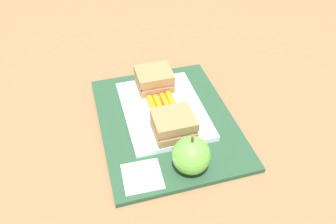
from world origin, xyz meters
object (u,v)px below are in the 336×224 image
(carrot_sticks_bundle, at_px, (163,105))
(paper_napkin, at_px, (142,176))
(sandwich_half_left, at_px, (154,79))
(food_tray, at_px, (163,110))
(sandwich_half_right, at_px, (174,124))
(apple, at_px, (191,155))

(carrot_sticks_bundle, bearing_deg, paper_napkin, -27.30)
(sandwich_half_left, bearing_deg, carrot_sticks_bundle, -0.42)
(food_tray, distance_m, sandwich_half_left, 0.08)
(food_tray, distance_m, carrot_sticks_bundle, 0.01)
(carrot_sticks_bundle, xyz_separation_m, paper_napkin, (0.16, -0.08, -0.02))
(sandwich_half_left, bearing_deg, sandwich_half_right, 0.00)
(sandwich_half_right, distance_m, apple, 0.09)
(sandwich_half_right, bearing_deg, food_tray, 180.00)
(sandwich_half_right, bearing_deg, carrot_sticks_bundle, -179.58)
(food_tray, relative_size, sandwich_half_right, 2.88)
(sandwich_half_left, height_order, carrot_sticks_bundle, sandwich_half_left)
(paper_napkin, bearing_deg, food_tray, 152.55)
(paper_napkin, bearing_deg, sandwich_half_left, 160.75)
(sandwich_half_left, bearing_deg, paper_napkin, -19.25)
(sandwich_half_right, xyz_separation_m, carrot_sticks_bundle, (-0.08, -0.00, -0.01))
(food_tray, height_order, paper_napkin, food_tray)
(food_tray, relative_size, paper_napkin, 3.29)
(sandwich_half_left, xyz_separation_m, carrot_sticks_bundle, (0.08, -0.00, -0.01))
(food_tray, xyz_separation_m, carrot_sticks_bundle, (0.00, -0.00, 0.01))
(paper_napkin, bearing_deg, sandwich_half_right, 134.62)
(sandwich_half_left, distance_m, apple, 0.24)
(food_tray, height_order, apple, apple)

